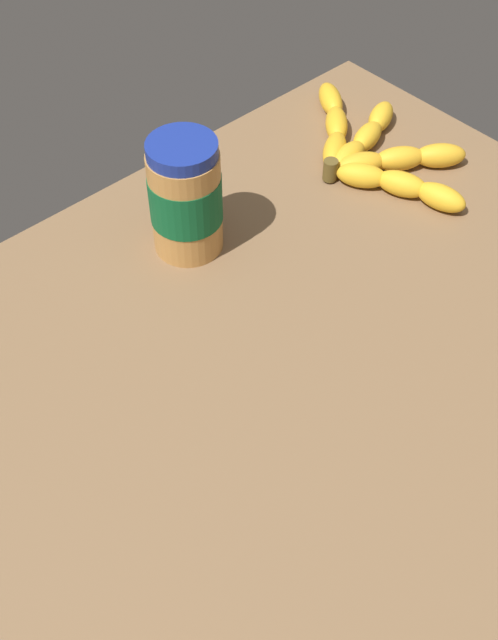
% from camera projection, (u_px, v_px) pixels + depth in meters
% --- Properties ---
extents(ground_plane, '(0.96, 0.73, 0.04)m').
position_uv_depth(ground_plane, '(295.00, 349.00, 0.91)').
color(ground_plane, brown).
extents(banana_bunch, '(0.19, 0.33, 0.03)m').
position_uv_depth(banana_bunch, '(374.00, 151.00, 1.10)').
color(banana_bunch, gold).
rests_on(banana_bunch, ground_plane).
extents(peanut_butter_jar, '(0.09, 0.09, 0.15)m').
position_uv_depth(peanut_butter_jar, '(186.00, 197.00, 0.94)').
color(peanut_butter_jar, '#BF8442').
rests_on(peanut_butter_jar, ground_plane).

